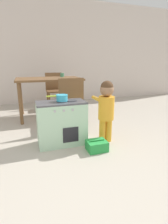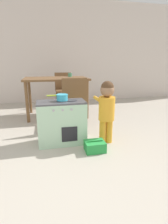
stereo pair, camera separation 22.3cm
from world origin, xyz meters
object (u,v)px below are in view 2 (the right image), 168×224
(toy_pot, at_px, (62,97))
(dining_table, at_px, (56,83))
(play_kitchen, at_px, (62,122))
(child_figure, at_px, (107,106))
(cup_on_table, at_px, (70,75))
(toy_basket, at_px, (95,146))
(dining_chair_near, at_px, (74,101))
(dining_chair_far, at_px, (64,89))

(toy_pot, relative_size, dining_table, 0.22)
(play_kitchen, xyz_separation_m, child_figure, (0.56, -0.12, 0.22))
(child_figure, distance_m, cup_on_table, 1.66)
(toy_basket, distance_m, dining_chair_near, 0.97)
(toy_pot, xyz_separation_m, child_figure, (0.55, -0.12, -0.11))
(toy_pot, relative_size, dining_chair_near, 0.32)
(dining_chair_far, bearing_deg, toy_pot, 83.33)
(toy_basket, height_order, dining_table, dining_table)
(toy_basket, relative_size, dining_chair_far, 0.29)
(toy_pot, distance_m, dining_chair_near, 0.63)
(toy_basket, xyz_separation_m, dining_table, (-0.33, 1.61, 0.59))
(dining_chair_far, bearing_deg, play_kitchen, 82.99)
(dining_table, bearing_deg, dining_chair_near, -73.19)
(play_kitchen, relative_size, child_figure, 0.75)
(dining_chair_near, bearing_deg, cup_on_table, 85.03)
(dining_chair_near, distance_m, cup_on_table, 1.00)
(dining_table, bearing_deg, play_kitchen, -91.36)
(dining_chair_near, height_order, dining_chair_far, same)
(toy_pot, relative_size, toy_basket, 1.10)
(toy_pot, bearing_deg, child_figure, -12.71)
(child_figure, bearing_deg, cup_on_table, 98.21)
(play_kitchen, height_order, cup_on_table, cup_on_table)
(child_figure, xyz_separation_m, dining_chair_far, (-0.32, 2.09, -0.07))
(child_figure, bearing_deg, dining_table, 110.75)
(toy_basket, distance_m, cup_on_table, 1.96)
(cup_on_table, bearing_deg, dining_table, -145.56)
(toy_pot, bearing_deg, dining_chair_far, 83.33)
(toy_basket, distance_m, dining_table, 1.75)
(child_figure, bearing_deg, dining_chair_far, 98.75)
(play_kitchen, relative_size, dining_chair_near, 0.75)
(cup_on_table, bearing_deg, dining_chair_far, 100.54)
(toy_pot, xyz_separation_m, toy_basket, (0.34, -0.33, -0.55))
(play_kitchen, distance_m, dining_chair_near, 0.63)
(dining_chair_far, bearing_deg, cup_on_table, 100.54)
(child_figure, height_order, dining_table, child_figure)
(dining_chair_near, height_order, cup_on_table, cup_on_table)
(play_kitchen, height_order, dining_chair_near, dining_chair_near)
(child_figure, bearing_deg, dining_chair_near, 114.74)
(dining_chair_near, bearing_deg, toy_pot, -113.14)
(dining_chair_near, distance_m, dining_chair_far, 1.41)
(toy_basket, relative_size, dining_chair_near, 0.29)
(cup_on_table, bearing_deg, play_kitchen, -102.53)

